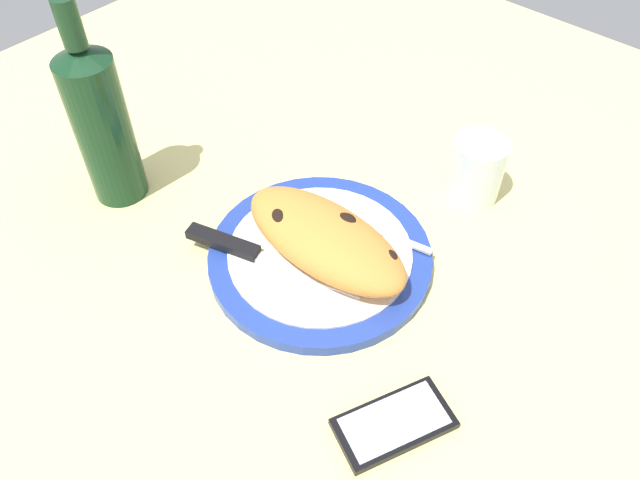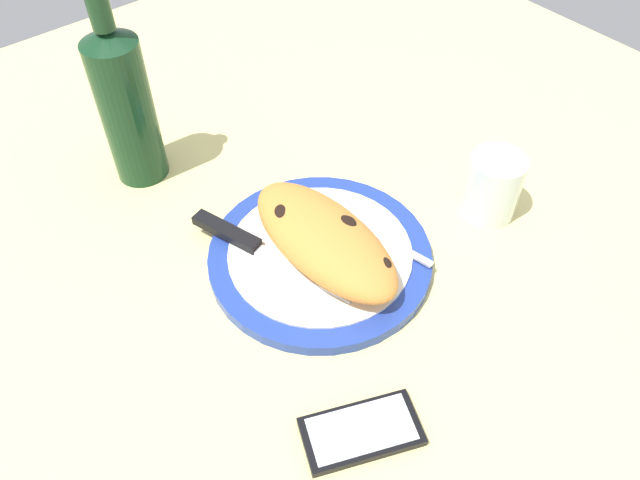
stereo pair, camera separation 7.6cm
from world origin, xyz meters
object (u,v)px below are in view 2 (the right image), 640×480
at_px(calzone, 324,239).
at_px(smartphone, 361,431).
at_px(fork, 363,227).
at_px(knife, 247,242).
at_px(plate, 320,256).
at_px(wine_bottle, 125,104).
at_px(water_glass, 492,190).

relative_size(calzone, smartphone, 1.75).
bearing_deg(fork, knife, 61.15).
bearing_deg(calzone, smartphone, 149.65).
xyz_separation_m(plate, smartphone, (-0.20, 0.12, -0.00)).
height_order(fork, knife, knife).
distance_m(plate, wine_bottle, 0.32).
height_order(calzone, wine_bottle, wine_bottle).
distance_m(plate, water_glass, 0.24).
relative_size(plate, wine_bottle, 0.99).
bearing_deg(knife, plate, -135.87).
bearing_deg(plate, water_glass, -108.16).
bearing_deg(water_glass, fork, 67.02).
relative_size(knife, water_glass, 2.56).
xyz_separation_m(fork, water_glass, (-0.07, -0.16, 0.02)).
xyz_separation_m(plate, fork, (-0.01, -0.07, 0.01)).
bearing_deg(fork, water_glass, -112.98).
bearing_deg(knife, water_glass, -115.65).
height_order(plate, wine_bottle, wine_bottle).
relative_size(plate, fork, 1.64).
distance_m(smartphone, wine_bottle, 0.51).
bearing_deg(smartphone, plate, -29.55).
bearing_deg(fork, plate, 84.78).
xyz_separation_m(water_glass, wine_bottle, (0.37, 0.32, 0.08)).
height_order(water_glass, wine_bottle, wine_bottle).
bearing_deg(plate, wine_bottle, 16.54).
relative_size(fork, smartphone, 1.28).
xyz_separation_m(knife, wine_bottle, (0.23, 0.02, 0.09)).
relative_size(knife, wine_bottle, 0.82).
bearing_deg(wine_bottle, fork, -152.81).
height_order(plate, fork, fork).
distance_m(knife, water_glass, 0.33).
xyz_separation_m(calzone, knife, (0.07, 0.06, -0.02)).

